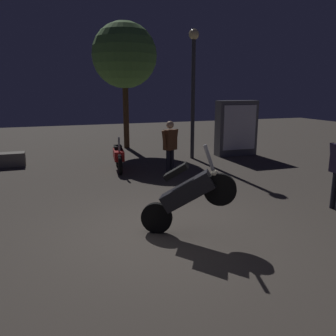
% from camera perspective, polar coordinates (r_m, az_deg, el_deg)
% --- Properties ---
extents(ground_plane, '(40.00, 40.00, 0.00)m').
position_cam_1_polar(ground_plane, '(6.27, -0.76, -10.84)').
color(ground_plane, '#4C443D').
extents(motorcycle_black_foreground, '(1.50, 0.90, 1.63)m').
position_cam_1_polar(motorcycle_black_foreground, '(6.00, 3.22, -4.38)').
color(motorcycle_black_foreground, black).
rests_on(motorcycle_black_foreground, ground_plane).
extents(motorcycle_red_parked_left, '(0.43, 1.66, 1.11)m').
position_cam_1_polar(motorcycle_red_parked_left, '(11.03, -8.15, 1.86)').
color(motorcycle_red_parked_left, black).
rests_on(motorcycle_red_parked_left, ground_plane).
extents(person_rider_beside, '(0.63, 0.37, 1.63)m').
position_cam_1_polar(person_rider_beside, '(10.10, 0.35, 4.03)').
color(person_rider_beside, black).
rests_on(person_rider_beside, ground_plane).
extents(streetlamp_near, '(0.36, 0.36, 4.56)m').
position_cam_1_polar(streetlamp_near, '(12.74, 4.20, 14.69)').
color(streetlamp_near, '#38383D').
rests_on(streetlamp_near, ground_plane).
extents(tree_left_bg, '(2.70, 2.70, 5.25)m').
position_cam_1_polar(tree_left_bg, '(15.18, -7.20, 17.91)').
color(tree_left_bg, '#4C331E').
rests_on(tree_left_bg, ground_plane).
extents(kiosk_billboard, '(1.61, 0.58, 2.10)m').
position_cam_1_polar(kiosk_billboard, '(13.65, 11.21, 6.46)').
color(kiosk_billboard, '#595960').
rests_on(kiosk_billboard, ground_plane).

